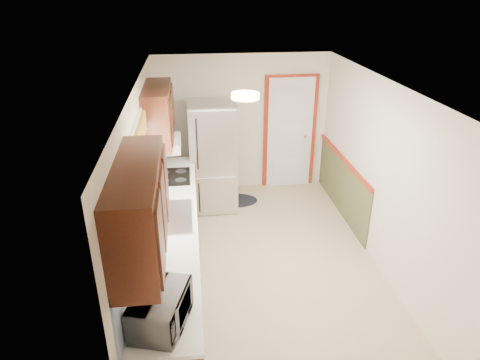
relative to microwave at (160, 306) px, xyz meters
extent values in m
cube|color=#C8B38D|center=(1.20, 1.95, -1.13)|extent=(3.20, 5.20, 0.12)
cube|color=white|center=(1.20, 1.95, 1.27)|extent=(3.20, 5.20, 0.12)
cube|color=white|center=(1.20, 4.45, 0.07)|extent=(3.20, 0.10, 2.40)
cube|color=white|center=(1.20, -0.55, 0.07)|extent=(3.20, 0.10, 2.40)
cube|color=white|center=(-0.30, 1.95, 0.07)|extent=(0.10, 5.20, 2.40)
cube|color=white|center=(2.70, 1.95, 0.07)|extent=(0.10, 5.20, 2.40)
cube|color=#3A170D|center=(0.00, 1.65, -0.68)|extent=(0.60, 4.00, 0.90)
cube|color=white|center=(0.01, 1.65, -0.21)|extent=(0.63, 4.00, 0.04)
cube|color=#5A8EDA|center=(-0.29, 1.65, 0.09)|extent=(0.02, 4.00, 0.55)
cube|color=#3A170D|center=(-0.12, 0.35, 0.70)|extent=(0.35, 1.40, 0.75)
cube|color=#3A170D|center=(-0.12, 3.05, 0.70)|extent=(0.35, 1.20, 0.75)
cube|color=white|center=(-0.29, 1.75, 0.49)|extent=(0.02, 1.00, 0.90)
cube|color=#B66722|center=(-0.24, 1.75, 0.84)|extent=(0.05, 1.12, 0.24)
cube|color=#B7B7BC|center=(0.01, 1.75, -0.18)|extent=(0.52, 0.82, 0.02)
cube|color=white|center=(-0.07, 3.10, 0.25)|extent=(0.45, 0.60, 0.15)
cube|color=maroon|center=(2.05, 4.42, -0.13)|extent=(0.94, 0.05, 2.08)
cube|color=white|center=(2.05, 4.39, -0.13)|extent=(0.80, 0.04, 2.00)
cube|color=#4A512D|center=(2.69, 3.30, -0.68)|extent=(0.02, 2.30, 0.90)
cube|color=maroon|center=(2.67, 3.30, -0.21)|extent=(0.04, 2.30, 0.06)
cylinder|color=#FFD88C|center=(0.90, 1.75, 1.23)|extent=(0.30, 0.30, 0.06)
imported|color=white|center=(0.00, 0.00, 0.00)|extent=(0.45, 0.62, 0.38)
cube|color=#B7B7BC|center=(0.63, 3.73, -0.24)|extent=(0.75, 0.70, 1.79)
cylinder|color=black|center=(0.38, 3.34, -0.32)|extent=(0.02, 0.02, 1.25)
ellipsoid|color=black|center=(0.99, 3.85, -1.12)|extent=(0.84, 0.57, 0.01)
cube|color=black|center=(0.01, 2.89, -0.18)|extent=(0.50, 0.60, 0.02)
camera|label=1|loc=(0.32, -2.70, 2.33)|focal=32.00mm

